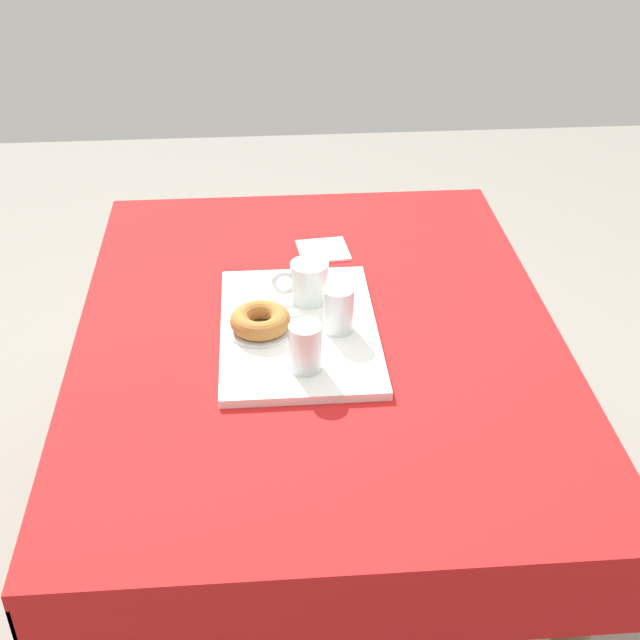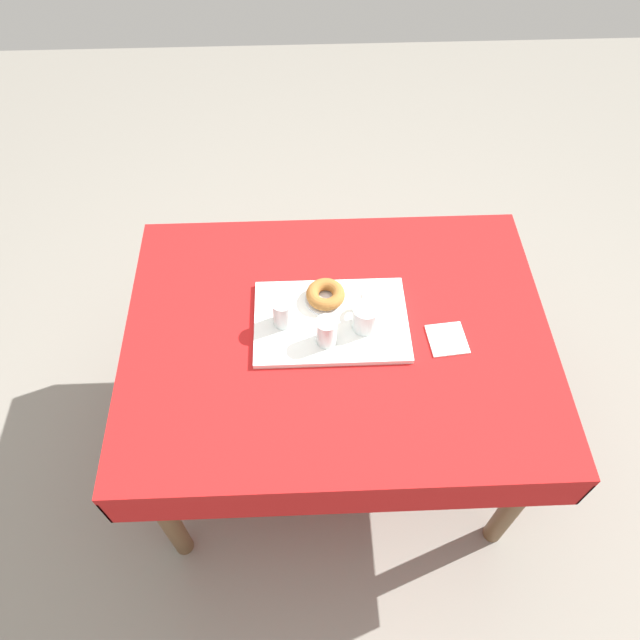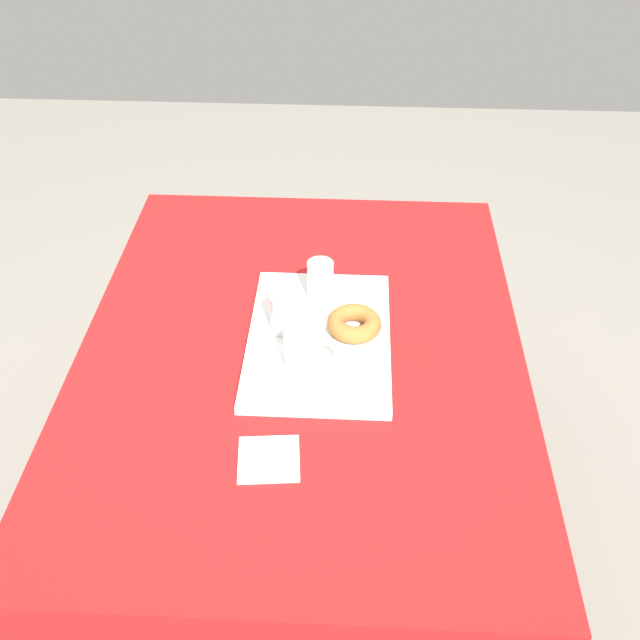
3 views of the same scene
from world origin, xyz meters
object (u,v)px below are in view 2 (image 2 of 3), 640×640
tea_mug_left (365,317)px  paper_napkin (447,339)px  sugar_donut_left (326,294)px  water_glass_far (283,314)px  donut_plate_left (325,299)px  water_glass_near (326,333)px  dining_table (337,351)px  serving_tray (331,321)px

tea_mug_left → paper_napkin: size_ratio=1.05×
paper_napkin → sugar_donut_left: bearing=156.8°
water_glass_far → sugar_donut_left: size_ratio=0.78×
sugar_donut_left → donut_plate_left: bearing=0.0°
donut_plate_left → water_glass_near: bearing=-91.6°
dining_table → paper_napkin: size_ratio=11.21×
water_glass_near → donut_plate_left: (0.00, 0.16, -0.04)m
dining_table → paper_napkin: (0.33, -0.04, 0.10)m
donut_plate_left → serving_tray: bearing=-79.8°
water_glass_near → paper_napkin: 0.37m
dining_table → paper_napkin: 0.34m
sugar_donut_left → paper_napkin: sugar_donut_left is taller
water_glass_far → tea_mug_left: bearing=-5.1°
sugar_donut_left → paper_napkin: (0.36, -0.15, -0.04)m
dining_table → serving_tray: 0.11m
dining_table → paper_napkin: paper_napkin is taller
tea_mug_left → water_glass_far: size_ratio=1.29×
water_glass_far → dining_table: bearing=-11.9°
water_glass_far → donut_plate_left: size_ratio=0.75×
water_glass_far → sugar_donut_left: water_glass_far is taller
water_glass_near → water_glass_far: 0.15m
tea_mug_left → sugar_donut_left: (-0.11, 0.10, -0.01)m
water_glass_near → paper_napkin: bearing=0.2°
dining_table → water_glass_near: water_glass_near is taller
serving_tray → sugar_donut_left: (-0.01, 0.08, 0.04)m
tea_mug_left → paper_napkin: tea_mug_left is taller
sugar_donut_left → paper_napkin: 0.39m
paper_napkin → water_glass_near: bearing=-179.8°
water_glass_near → paper_napkin: size_ratio=0.82×
donut_plate_left → sugar_donut_left: (0.00, 0.00, 0.02)m
serving_tray → tea_mug_left: size_ratio=3.84×
donut_plate_left → paper_napkin: (0.36, -0.15, -0.02)m
serving_tray → paper_napkin: serving_tray is taller
water_glass_near → paper_napkin: water_glass_near is taller
paper_napkin → tea_mug_left: bearing=168.4°
serving_tray → paper_napkin: 0.35m
dining_table → paper_napkin: bearing=-6.6°
tea_mug_left → water_glass_far: water_glass_far is taller
dining_table → donut_plate_left: (-0.03, 0.12, 0.12)m
water_glass_far → donut_plate_left: (0.13, 0.08, -0.04)m
dining_table → tea_mug_left: 0.18m
water_glass_far → paper_napkin: water_glass_far is taller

